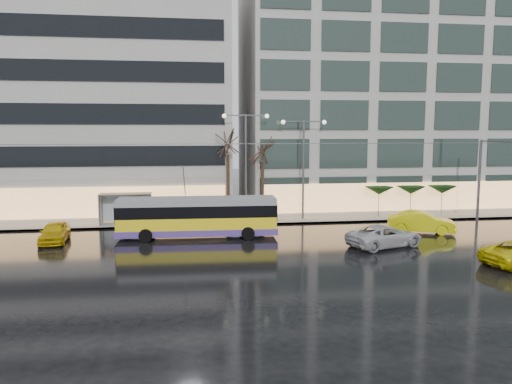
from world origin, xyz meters
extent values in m
plane|color=black|center=(0.00, 0.00, 0.00)|extent=(140.00, 140.00, 0.00)
cube|color=gray|center=(2.00, 14.00, 0.07)|extent=(80.00, 10.00, 0.15)
cube|color=slate|center=(2.00, 9.05, 0.07)|extent=(80.00, 0.10, 0.15)
cube|color=#A9A6A1|center=(-16.00, 19.00, 11.15)|extent=(34.00, 14.00, 22.00)
cube|color=#A9A6A1|center=(19.00, 19.00, 12.65)|extent=(32.00, 14.00, 25.00)
cube|color=yellow|center=(-2.28, 4.88, 1.00)|extent=(11.46, 2.79, 1.42)
cube|color=#563B94|center=(-2.28, 4.88, 0.52)|extent=(11.50, 2.83, 0.47)
cube|color=black|center=(-2.28, 4.88, 2.04)|extent=(11.48, 2.81, 0.85)
cube|color=gray|center=(-2.28, 4.88, 2.70)|extent=(11.46, 2.79, 0.47)
cube|color=black|center=(3.43, 4.67, 1.90)|extent=(0.14, 2.18, 1.23)
cube|color=black|center=(-8.00, 5.09, 1.90)|extent=(0.14, 2.18, 1.23)
cylinder|color=black|center=(1.36, 5.93, 0.47)|extent=(0.96, 0.37, 0.95)
cylinder|color=black|center=(1.27, 3.56, 0.47)|extent=(0.96, 0.37, 0.95)
cylinder|color=black|center=(-5.84, 6.20, 0.47)|extent=(0.96, 0.37, 0.95)
cylinder|color=black|center=(-5.93, 3.83, 0.47)|extent=(0.96, 0.37, 0.95)
cylinder|color=#595B60|center=(-3.20, 5.82, 4.08)|extent=(0.19, 3.53, 2.49)
cylinder|color=#595B60|center=(-3.18, 6.29, 4.08)|extent=(0.19, 3.53, 2.49)
cylinder|color=#595B60|center=(22.00, 8.50, 3.50)|extent=(0.24, 0.24, 7.00)
cube|color=#595B60|center=(22.00, 6.00, 6.90)|extent=(0.10, 5.00, 0.10)
cylinder|color=#595B60|center=(1.00, 5.75, 6.80)|extent=(42.00, 0.04, 0.04)
cylinder|color=#595B60|center=(1.00, 6.25, 6.80)|extent=(42.00, 0.04, 0.04)
cube|color=#595B60|center=(-8.00, 10.50, 2.60)|extent=(4.20, 1.60, 0.12)
cube|color=silver|center=(-8.00, 11.20, 1.35)|extent=(4.00, 0.05, 2.20)
cube|color=white|center=(-10.05, 10.50, 1.35)|extent=(0.10, 1.40, 2.20)
cylinder|color=#595B60|center=(-10.00, 9.80, 1.35)|extent=(0.10, 0.10, 2.40)
cylinder|color=#595B60|center=(-10.00, 11.20, 1.35)|extent=(0.10, 0.10, 2.40)
cylinder|color=#595B60|center=(-6.00, 9.80, 1.35)|extent=(0.10, 0.10, 2.40)
cylinder|color=#595B60|center=(-6.00, 11.20, 1.35)|extent=(0.10, 0.10, 2.40)
cylinder|color=#595B60|center=(2.00, 10.80, 4.65)|extent=(0.18, 0.18, 9.00)
cylinder|color=#595B60|center=(1.10, 10.80, 9.05)|extent=(1.80, 0.10, 0.10)
cylinder|color=#595B60|center=(2.90, 10.80, 9.05)|extent=(1.80, 0.10, 0.10)
sphere|color=#FFF2CC|center=(0.20, 10.80, 9.00)|extent=(0.36, 0.36, 0.36)
sphere|color=#FFF2CC|center=(3.80, 10.80, 9.00)|extent=(0.36, 0.36, 0.36)
cylinder|color=#595B60|center=(7.00, 10.80, 4.40)|extent=(0.18, 0.18, 8.50)
cylinder|color=#595B60|center=(6.10, 10.80, 8.55)|extent=(1.80, 0.10, 0.10)
cylinder|color=#595B60|center=(7.90, 10.80, 8.55)|extent=(1.80, 0.10, 0.10)
sphere|color=#FFF2CC|center=(5.20, 10.80, 8.50)|extent=(0.36, 0.36, 0.36)
sphere|color=#FFF2CC|center=(8.80, 10.80, 8.50)|extent=(0.36, 0.36, 0.36)
cylinder|color=black|center=(0.50, 11.00, 2.95)|extent=(0.28, 0.28, 5.60)
cylinder|color=black|center=(3.50, 11.20, 2.60)|extent=(0.28, 0.28, 4.90)
cylinder|color=#595B60|center=(14.00, 11.00, 1.25)|extent=(0.06, 0.06, 2.20)
cone|color=#0E350F|center=(14.00, 11.00, 2.45)|extent=(2.50, 2.50, 0.70)
cylinder|color=#595B60|center=(17.00, 11.00, 1.25)|extent=(0.06, 0.06, 2.20)
cone|color=#0E350F|center=(17.00, 11.00, 2.45)|extent=(2.50, 2.50, 0.70)
cylinder|color=#595B60|center=(20.00, 11.00, 1.25)|extent=(0.06, 0.06, 2.20)
cone|color=#0E350F|center=(20.00, 11.00, 2.45)|extent=(2.50, 2.50, 0.70)
imported|color=gold|center=(-12.23, 4.73, 0.73)|extent=(2.00, 4.38, 1.46)
imported|color=yellow|center=(14.74, 4.29, 0.82)|extent=(5.27, 3.57, 1.64)
imported|color=silver|center=(10.13, 0.23, 0.74)|extent=(5.81, 3.99, 1.48)
imported|color=black|center=(-7.82, 9.40, 0.98)|extent=(0.61, 0.41, 1.65)
imported|color=#D64771|center=(-7.82, 9.40, 1.90)|extent=(0.98, 0.99, 0.88)
imported|color=black|center=(-4.83, 12.24, 0.96)|extent=(0.98, 0.91, 1.61)
imported|color=black|center=(-7.85, 9.97, 1.08)|extent=(1.37, 1.25, 1.85)
imported|color=black|center=(-7.85, 9.97, 1.90)|extent=(1.14, 1.14, 0.72)
camera|label=1|loc=(-3.07, -31.15, 7.80)|focal=35.00mm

